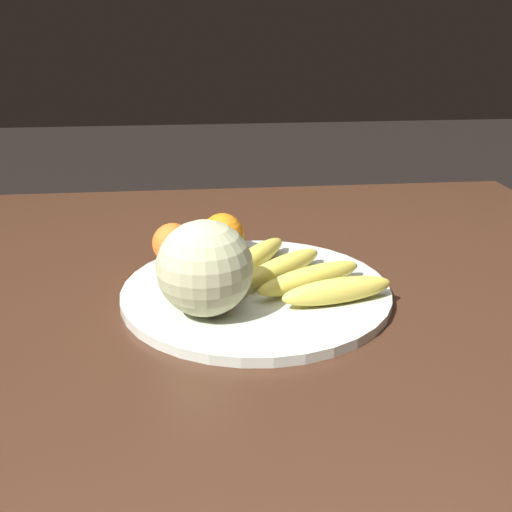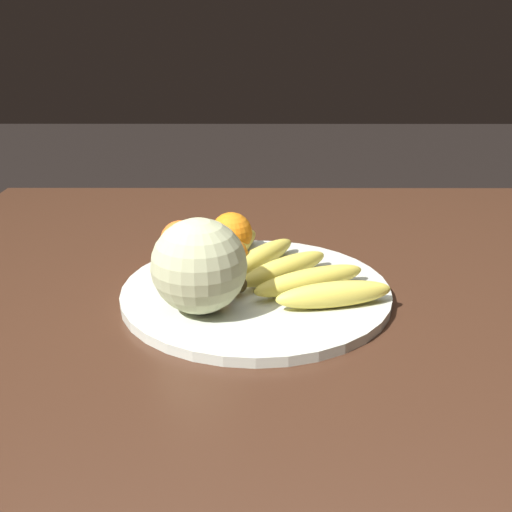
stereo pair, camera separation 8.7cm
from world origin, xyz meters
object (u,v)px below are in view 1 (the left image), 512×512
(kitchen_table, at_px, (277,341))
(orange_front_left, at_px, (226,257))
(orange_front_right, at_px, (173,243))
(melon, at_px, (205,268))
(fruit_bowl, at_px, (256,291))
(produce_tag, at_px, (217,280))
(orange_mid_center, at_px, (223,234))
(orange_back_left, at_px, (191,261))
(banana_bunch, at_px, (279,269))

(kitchen_table, relative_size, orange_front_left, 22.09)
(orange_front_left, xyz_separation_m, orange_front_right, (0.08, -0.06, 0.00))
(melon, distance_m, orange_front_right, 0.19)
(kitchen_table, xyz_separation_m, fruit_bowl, (0.03, 0.01, 0.10))
(fruit_bowl, distance_m, produce_tag, 0.06)
(melon, relative_size, orange_mid_center, 1.84)
(fruit_bowl, height_order, orange_front_left, orange_front_left)
(orange_front_left, bearing_deg, fruit_bowl, 128.41)
(kitchen_table, bearing_deg, orange_back_left, -11.39)
(produce_tag, bearing_deg, fruit_bowl, -179.56)
(orange_back_left, bearing_deg, orange_mid_center, -118.02)
(fruit_bowl, xyz_separation_m, orange_back_left, (0.10, -0.04, 0.04))
(kitchen_table, distance_m, orange_mid_center, 0.20)
(banana_bunch, height_order, orange_front_left, orange_front_left)
(banana_bunch, bearing_deg, orange_front_right, 111.18)
(fruit_bowl, height_order, orange_back_left, orange_back_left)
(kitchen_table, bearing_deg, orange_front_right, -31.21)
(melon, xyz_separation_m, orange_front_left, (-0.04, -0.12, -0.04))
(orange_front_left, distance_m, produce_tag, 0.04)
(orange_front_left, relative_size, orange_front_right, 0.88)
(melon, xyz_separation_m, banana_bunch, (-0.11, -0.10, -0.05))
(melon, relative_size, produce_tag, 1.38)
(orange_mid_center, bearing_deg, fruit_bowl, 106.61)
(kitchen_table, xyz_separation_m, orange_front_right, (0.16, -0.10, 0.14))
(orange_mid_center, bearing_deg, produce_tag, 82.17)
(orange_back_left, bearing_deg, produce_tag, 163.17)
(fruit_bowl, xyz_separation_m, orange_front_left, (0.04, -0.05, 0.04))
(kitchen_table, height_order, orange_front_left, orange_front_left)
(banana_bunch, distance_m, produce_tag, 0.10)
(orange_mid_center, bearing_deg, melon, 80.85)
(orange_front_left, bearing_deg, melon, 74.20)
(kitchen_table, relative_size, orange_back_left, 21.33)
(fruit_bowl, relative_size, orange_mid_center, 5.65)
(melon, height_order, orange_front_right, melon)
(orange_front_right, distance_m, orange_mid_center, 0.09)
(banana_bunch, xyz_separation_m, orange_back_left, (0.13, -0.02, 0.01))
(orange_mid_center, bearing_deg, banana_bunch, 124.55)
(melon, relative_size, banana_bunch, 0.44)
(fruit_bowl, relative_size, melon, 3.08)
(orange_back_left, xyz_separation_m, produce_tag, (-0.04, 0.01, -0.03))
(banana_bunch, xyz_separation_m, produce_tag, (0.10, -0.00, -0.02))
(orange_front_right, bearing_deg, orange_back_left, 112.61)
(melon, bearing_deg, banana_bunch, -139.87)
(orange_front_left, height_order, orange_back_left, orange_back_left)
(orange_mid_center, bearing_deg, orange_front_left, 90.60)
(orange_front_right, bearing_deg, banana_bunch, 151.97)
(orange_front_left, xyz_separation_m, orange_back_left, (0.05, 0.01, 0.00))
(fruit_bowl, distance_m, orange_mid_center, 0.15)
(banana_bunch, height_order, orange_back_left, orange_back_left)
(fruit_bowl, xyz_separation_m, orange_mid_center, (0.04, -0.14, 0.04))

